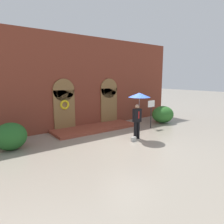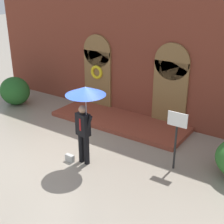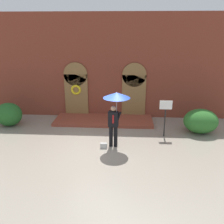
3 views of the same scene
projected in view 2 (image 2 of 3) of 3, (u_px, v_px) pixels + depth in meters
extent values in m
plane|color=gray|center=(64.00, 158.00, 9.43)|extent=(80.00, 80.00, 0.00)
cube|color=brown|center=(136.00, 44.00, 11.56)|extent=(14.00, 0.50, 5.60)
cube|color=brown|center=(98.00, 80.00, 12.78)|extent=(1.30, 0.08, 2.40)
cylinder|color=brown|center=(97.00, 51.00, 12.32)|extent=(1.30, 0.08, 1.30)
cube|color=brown|center=(170.00, 95.00, 11.12)|extent=(1.30, 0.08, 2.40)
cylinder|color=brown|center=(172.00, 62.00, 10.66)|extent=(1.30, 0.08, 1.30)
torus|color=yellow|center=(97.00, 72.00, 12.59)|extent=(0.56, 0.12, 0.56)
cube|color=brown|center=(119.00, 121.00, 11.72)|extent=(5.20, 1.80, 0.16)
cylinder|color=black|center=(81.00, 148.00, 9.07)|extent=(0.16, 0.16, 0.90)
cylinder|color=black|center=(87.00, 150.00, 8.97)|extent=(0.16, 0.16, 0.90)
cube|color=black|center=(83.00, 124.00, 8.72)|extent=(0.44, 0.30, 0.66)
cube|color=#A51919|center=(80.00, 125.00, 8.60)|extent=(0.06, 0.02, 0.36)
sphere|color=#A87A5B|center=(82.00, 109.00, 8.54)|extent=(0.22, 0.22, 0.22)
cylinder|color=black|center=(89.00, 123.00, 8.57)|extent=(0.22, 0.09, 0.46)
cylinder|color=gray|center=(86.00, 112.00, 8.49)|extent=(0.02, 0.02, 0.98)
cone|color=#284CB7|center=(85.00, 91.00, 8.26)|extent=(1.10, 1.10, 0.22)
cone|color=white|center=(85.00, 90.00, 8.25)|extent=(0.61, 0.61, 0.20)
cube|color=#B7B7B2|center=(70.00, 158.00, 9.20)|extent=(0.28, 0.13, 0.22)
cylinder|color=black|center=(175.00, 148.00, 8.65)|extent=(0.06, 0.06, 1.30)
cube|color=white|center=(178.00, 120.00, 8.32)|extent=(0.56, 0.03, 0.40)
ellipsoid|color=#235B23|center=(15.00, 91.00, 13.39)|extent=(1.35, 1.18, 1.20)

